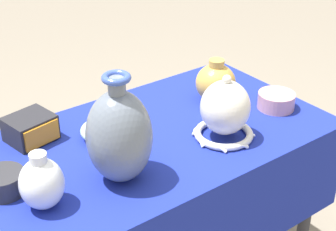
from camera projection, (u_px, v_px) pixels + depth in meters
display_table at (149, 164)px, 1.59m from camera, size 1.17×0.63×0.68m
vase_tall_bulbous at (119, 136)px, 1.33m from camera, size 0.18×0.18×0.31m
vase_dome_bell at (225, 112)px, 1.54m from camera, size 0.19×0.19×0.21m
mosaic_tile_box at (31, 128)px, 1.55m from camera, size 0.15×0.14×0.08m
bowl_shallow_celadon at (106, 130)px, 1.57m from camera, size 0.15×0.15×0.05m
jar_round_porcelain at (42, 183)px, 1.26m from camera, size 0.11×0.11×0.16m
pot_squat_charcoal at (3, 182)px, 1.33m from camera, size 0.11×0.11×0.06m
jar_round_ochre at (216, 82)px, 1.76m from camera, size 0.14×0.14×0.15m
pot_squat_rose at (276, 101)px, 1.73m from camera, size 0.12×0.12×0.05m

